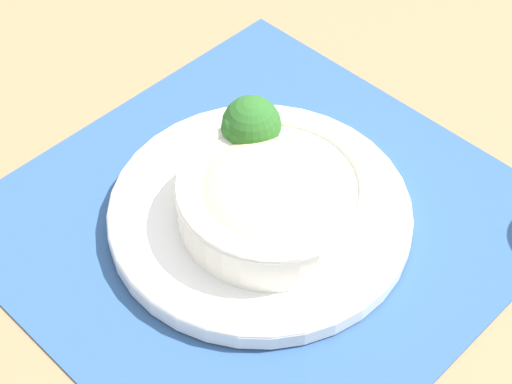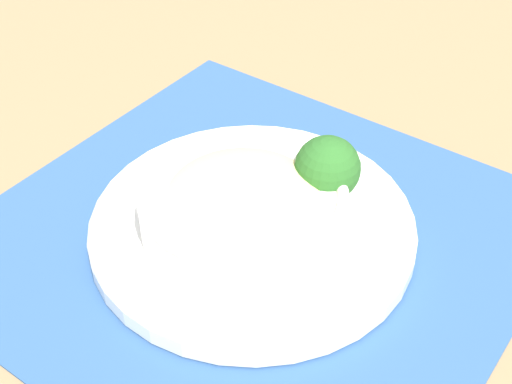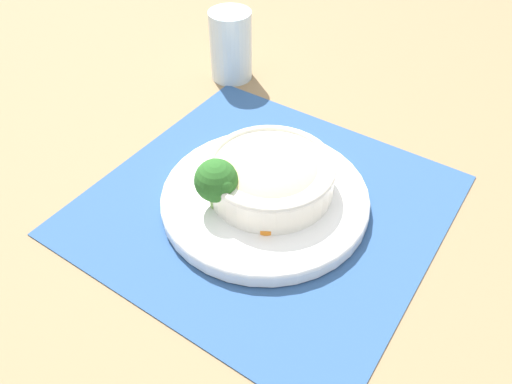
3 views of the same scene
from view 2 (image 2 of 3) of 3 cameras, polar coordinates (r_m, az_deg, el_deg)
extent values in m
plane|color=#8C704C|center=(0.64, -0.28, -3.66)|extent=(4.00, 4.00, 0.00)
cube|color=#2D5184|center=(0.64, -0.28, -3.53)|extent=(0.49, 0.47, 0.00)
cylinder|color=white|center=(0.63, -0.28, -2.87)|extent=(0.29, 0.29, 0.02)
torus|color=white|center=(0.63, -0.28, -2.34)|extent=(0.29, 0.29, 0.01)
cylinder|color=silver|center=(0.61, -1.28, -1.51)|extent=(0.18, 0.18, 0.04)
torus|color=silver|center=(0.59, -1.31, 0.02)|extent=(0.18, 0.18, 0.01)
ellipsoid|color=beige|center=(0.60, -1.29, -0.75)|extent=(0.14, 0.14, 0.05)
cylinder|color=#759E51|center=(0.64, 5.54, -0.46)|extent=(0.02, 0.02, 0.02)
sphere|color=#286023|center=(0.62, 5.73, 1.90)|extent=(0.06, 0.06, 0.06)
sphere|color=#286023|center=(0.62, 4.79, 3.05)|extent=(0.03, 0.03, 0.03)
sphere|color=#286023|center=(0.61, 6.70, 1.38)|extent=(0.02, 0.02, 0.02)
cylinder|color=orange|center=(0.67, -0.18, 1.18)|extent=(0.04, 0.04, 0.01)
cylinder|color=orange|center=(0.67, -1.78, 1.03)|extent=(0.04, 0.04, 0.01)
cylinder|color=orange|center=(0.66, -3.25, 0.55)|extent=(0.04, 0.04, 0.01)
cylinder|color=orange|center=(0.65, -4.43, -0.22)|extent=(0.04, 0.04, 0.01)
camera|label=1|loc=(0.68, -71.21, 35.10)|focal=60.00mm
camera|label=3|loc=(0.96, 2.17, 43.30)|focal=35.00mm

